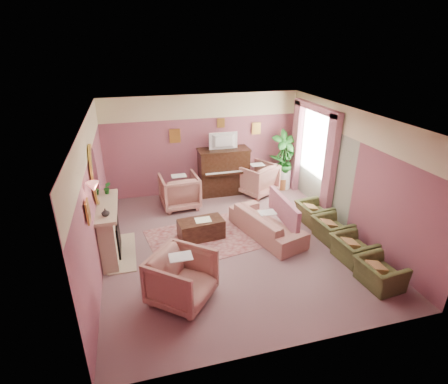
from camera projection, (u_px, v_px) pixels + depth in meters
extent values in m
cube|color=#7C5C61|center=(233.00, 242.00, 7.79)|extent=(5.50, 6.00, 0.01)
cube|color=#EEE2CB|center=(234.00, 117.00, 6.66)|extent=(5.50, 6.00, 0.01)
cube|color=#7A4860|center=(204.00, 145.00, 9.87)|extent=(5.50, 0.02, 2.80)
cube|color=#7A4860|center=(298.00, 269.00, 4.58)|extent=(5.50, 0.02, 2.80)
cube|color=#7A4860|center=(94.00, 199.00, 6.58)|extent=(0.02, 6.00, 2.80)
cube|color=#7A4860|center=(350.00, 172.00, 7.88)|extent=(0.02, 6.00, 2.80)
cube|color=beige|center=(203.00, 106.00, 9.43)|extent=(5.50, 0.01, 0.65)
cube|color=#9AA58E|center=(319.00, 167.00, 9.15)|extent=(0.01, 3.00, 2.15)
cube|color=tan|center=(109.00, 231.00, 7.14)|extent=(0.30, 1.40, 1.10)
cube|color=black|center=(115.00, 237.00, 7.22)|extent=(0.18, 0.72, 0.68)
cube|color=#FF4625|center=(118.00, 244.00, 7.30)|extent=(0.06, 0.54, 0.10)
cube|color=tan|center=(107.00, 206.00, 6.91)|extent=(0.40, 1.55, 0.07)
cube|color=tan|center=(122.00, 252.00, 7.40)|extent=(0.55, 1.50, 0.02)
ellipsoid|color=gold|center=(94.00, 175.00, 6.60)|extent=(0.04, 0.72, 1.20)
ellipsoid|color=silver|center=(95.00, 175.00, 6.61)|extent=(0.01, 0.60, 1.06)
cone|color=#F88378|center=(93.00, 187.00, 5.62)|extent=(0.20, 0.20, 0.16)
cube|color=black|center=(224.00, 172.00, 10.01)|extent=(1.40, 0.60, 1.30)
cube|color=black|center=(227.00, 174.00, 9.68)|extent=(1.30, 0.12, 0.06)
cube|color=white|center=(227.00, 172.00, 9.66)|extent=(1.20, 0.08, 0.02)
cube|color=black|center=(224.00, 150.00, 9.75)|extent=(1.45, 0.65, 0.04)
imported|color=black|center=(224.00, 140.00, 9.59)|extent=(0.80, 0.12, 0.48)
cube|color=gold|center=(175.00, 136.00, 9.52)|extent=(0.30, 0.03, 0.38)
cube|color=gold|center=(256.00, 128.00, 10.05)|extent=(0.26, 0.03, 0.34)
cube|color=gold|center=(221.00, 123.00, 9.71)|extent=(0.22, 0.03, 0.26)
cube|color=gold|center=(88.00, 211.00, 5.40)|extent=(0.03, 0.28, 0.36)
cube|color=silver|center=(316.00, 141.00, 9.11)|extent=(0.03, 1.40, 1.80)
cube|color=#AC6378|center=(330.00, 167.00, 8.44)|extent=(0.16, 0.34, 2.60)
cube|color=#AC6378|center=(296.00, 146.00, 10.07)|extent=(0.16, 0.34, 2.60)
cube|color=#AC6378|center=(317.00, 108.00, 8.74)|extent=(0.16, 2.20, 0.16)
imported|color=#1C611E|center=(107.00, 188.00, 7.33)|extent=(0.16, 0.16, 0.28)
imported|color=beige|center=(105.00, 212.00, 6.43)|extent=(0.16, 0.16, 0.16)
cube|color=#955B5B|center=(206.00, 238.00, 7.94)|extent=(2.76, 2.19, 0.01)
cube|color=#341D13|center=(201.00, 229.00, 7.87)|extent=(1.05, 0.60, 0.45)
cube|color=white|center=(203.00, 220.00, 7.79)|extent=(0.35, 0.28, 0.01)
imported|color=#AD786B|center=(267.00, 219.00, 7.92)|extent=(0.67, 2.01, 0.81)
cube|color=#AC6378|center=(284.00, 209.00, 7.93)|extent=(0.10, 1.52, 0.56)
imported|color=#AD786B|center=(179.00, 189.00, 9.24)|extent=(0.95, 0.95, 1.00)
imported|color=#AD786B|center=(257.00, 177.00, 10.03)|extent=(0.95, 0.95, 1.00)
imported|color=#AD786B|center=(182.00, 276.00, 5.89)|extent=(0.95, 0.95, 1.00)
imported|color=#4B532B|center=(380.00, 270.00, 6.31)|extent=(0.55, 0.79, 0.68)
imported|color=#4B532B|center=(353.00, 246.00, 7.03)|extent=(0.55, 0.79, 0.68)
imported|color=#4B532B|center=(332.00, 226.00, 7.75)|extent=(0.55, 0.79, 0.68)
imported|color=#4B532B|center=(314.00, 210.00, 8.48)|extent=(0.55, 0.79, 0.68)
cylinder|color=silver|center=(282.00, 176.00, 10.50)|extent=(0.52, 0.52, 0.70)
imported|color=#1C611E|center=(283.00, 160.00, 10.29)|extent=(0.30, 0.30, 0.34)
imported|color=#1C611E|center=(288.00, 162.00, 10.24)|extent=(0.16, 0.16, 0.28)
cylinder|color=#A66131|center=(282.00, 183.00, 10.48)|extent=(0.34, 0.34, 0.34)
imported|color=#1C611E|center=(284.00, 155.00, 10.12)|extent=(0.76, 0.76, 1.44)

